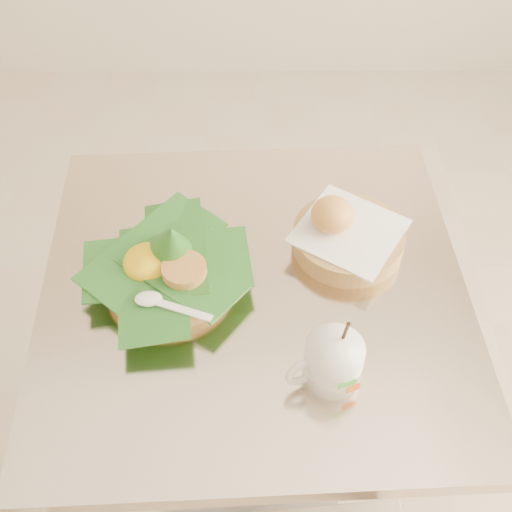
{
  "coord_description": "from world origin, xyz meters",
  "views": [
    {
      "loc": [
        0.19,
        -0.67,
        1.58
      ],
      "look_at": [
        0.19,
        -0.0,
        0.82
      ],
      "focal_mm": 45.0,
      "sensor_mm": 36.0,
      "label": 1
    }
  ],
  "objects_px": {
    "bread_basket": "(346,234)",
    "coffee_mug": "(332,362)",
    "cafe_table": "(254,357)",
    "rice_basket": "(167,265)"
  },
  "relations": [
    {
      "from": "bread_basket",
      "to": "coffee_mug",
      "type": "xyz_separation_m",
      "value": [
        -0.05,
        -0.26,
        0.01
      ]
    },
    {
      "from": "bread_basket",
      "to": "coffee_mug",
      "type": "distance_m",
      "value": 0.26
    },
    {
      "from": "coffee_mug",
      "to": "bread_basket",
      "type": "bearing_deg",
      "value": 79.9
    },
    {
      "from": "bread_basket",
      "to": "cafe_table",
      "type": "bearing_deg",
      "value": -150.98
    },
    {
      "from": "rice_basket",
      "to": "cafe_table",
      "type": "bearing_deg",
      "value": -5.99
    },
    {
      "from": "cafe_table",
      "to": "coffee_mug",
      "type": "relative_size",
      "value": 5.1
    },
    {
      "from": "cafe_table",
      "to": "coffee_mug",
      "type": "xyz_separation_m",
      "value": [
        0.11,
        -0.17,
        0.26
      ]
    },
    {
      "from": "cafe_table",
      "to": "coffee_mug",
      "type": "bearing_deg",
      "value": -57.21
    },
    {
      "from": "cafe_table",
      "to": "coffee_mug",
      "type": "height_order",
      "value": "coffee_mug"
    },
    {
      "from": "cafe_table",
      "to": "rice_basket",
      "type": "distance_m",
      "value": 0.29
    }
  ]
}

